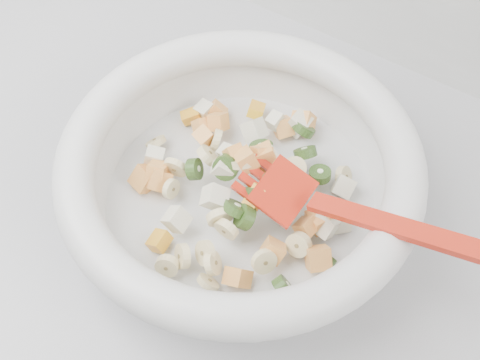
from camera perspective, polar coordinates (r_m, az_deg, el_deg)
The scene contains 2 objects.
counter at distance 1.09m, azimuth -2.24°, elevation -12.99°, with size 2.00×0.60×0.90m, color gray.
mixing_bowl at distance 0.62m, azimuth 0.05°, elevation 0.50°, with size 0.46×0.37×0.14m.
Camera 1 is at (0.26, 1.13, 1.46)m, focal length 45.00 mm.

